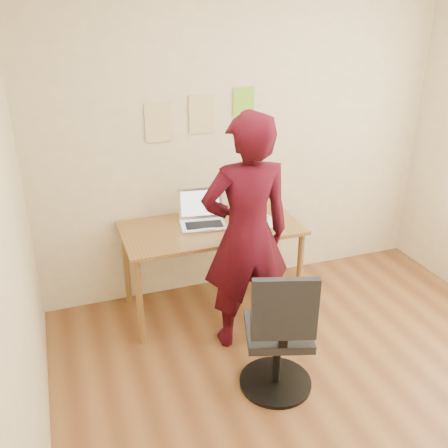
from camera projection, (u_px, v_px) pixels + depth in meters
name	position (u px, v px, depth m)	size (l,w,h in m)	color
room	(365.00, 213.00, 2.62)	(3.58, 3.58, 2.78)	brown
desk	(211.00, 236.00, 3.97)	(1.40, 0.70, 0.74)	olive
laptop	(202.00, 217.00, 3.96)	(0.40, 0.36, 0.26)	silver
paper_sheet	(264.00, 221.00, 4.03)	(0.20, 0.28, 0.00)	white
phone	(255.00, 231.00, 3.84)	(0.11, 0.14, 0.01)	black
wall_note_left	(158.00, 123.00, 3.83)	(0.21, 0.00, 0.30)	#D7BE81
wall_note_mid	(202.00, 114.00, 3.92)	(0.21, 0.00, 0.30)	#D7BE81
wall_note_right	(244.00, 102.00, 4.00)	(0.18, 0.00, 0.24)	#7FC32C
office_chair	(279.00, 341.00, 3.16)	(0.52, 0.53, 0.93)	black
person	(246.00, 235.00, 3.47)	(0.64, 0.42, 1.75)	#390711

